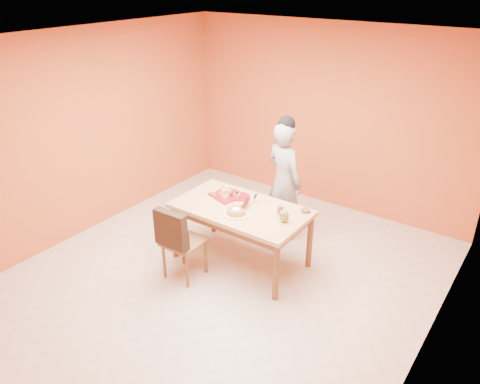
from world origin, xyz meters
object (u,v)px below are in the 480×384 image
Objects in this scene: dining_chair at (183,240)px; red_dinner_plate at (240,197)px; pastry_platter at (228,195)px; person at (284,181)px; sponge_cake at (236,211)px; magenta_glass at (280,210)px; egg_ornament at (284,216)px; checker_tin at (305,211)px; dining_table at (241,214)px.

red_dinner_plate is at bearing 75.07° from dining_chair.
person is at bearing 61.43° from pastry_platter.
magenta_glass is at bearing 36.23° from sponge_cake.
red_dinner_plate is 0.80m from egg_ornament.
egg_ornament is 1.39× the size of checker_tin.
person is 1.04m from sponge_cake.
dining_chair reaches higher than sponge_cake.
dining_chair is at bearing -103.25° from red_dinner_plate.
magenta_glass is 0.30m from checker_tin.
dining_chair is (-0.37, -0.64, -0.18)m from dining_table.
sponge_cake reaches higher than pastry_platter.
dining_chair is 1.60m from person.
red_dinner_plate is (0.20, 0.85, 0.28)m from dining_chair.
checker_tin reaches higher than dining_table.
dining_chair is 2.65× the size of pastry_platter.
checker_tin is at bearing 71.60° from egg_ornament.
dining_table is 0.22m from sponge_cake.
egg_ornament is (0.76, -0.22, 0.07)m from red_dinner_plate.
egg_ornament is at bearing -10.00° from pastry_platter.
dining_chair is 0.92m from red_dinner_plate.
magenta_glass reaches higher than pastry_platter.
dining_table is 0.76m from dining_chair.
magenta_glass is (0.84, 0.77, 0.32)m from dining_chair.
dining_table is 0.50m from magenta_glass.
dining_table is 1.70× the size of dining_chair.
pastry_platter is (-0.31, 0.15, 0.10)m from dining_table.
pastry_platter is (-0.39, -0.71, -0.03)m from person.
egg_ornament is (0.52, -0.87, 0.03)m from person.
dining_chair is at bearing -132.43° from sponge_cake.
person is at bearing 84.90° from dining_table.
red_dinner_plate is 0.86m from checker_tin.
dining_chair reaches higher than dining_table.
checker_tin is at bearing 8.35° from red_dinner_plate.
checker_tin is (0.22, 0.21, -0.04)m from magenta_glass.
person is 10.84× the size of egg_ornament.
sponge_cake is at bearing -71.86° from dining_table.
person is (0.08, 0.87, 0.14)m from dining_table.
dining_table is at bearing -26.08° from pastry_platter.
sponge_cake is 0.56m from egg_ornament.
person is at bearing 88.83° from sponge_cake.
pastry_platter is at bearing 138.63° from sponge_cake.
pastry_platter is 1.58× the size of sponge_cake.
dining_table is 10.81× the size of egg_ornament.
person reaches higher than dining_table.
person reaches higher than magenta_glass.
egg_ornament is 0.19m from magenta_glass.
sponge_cake is 0.51m from magenta_glass.
egg_ornament is (0.54, 0.16, 0.04)m from sponge_cake.
person is at bearing 69.25° from red_dinner_plate.
egg_ornament is at bearing -0.67° from dining_table.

